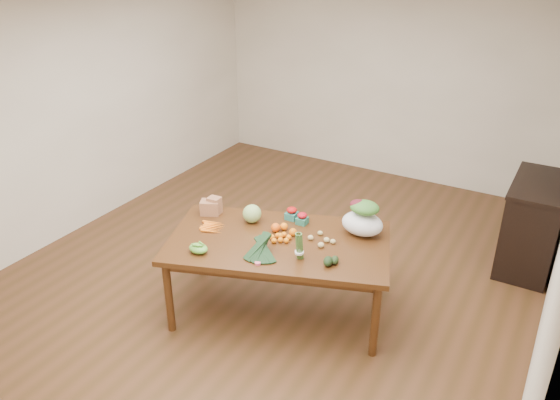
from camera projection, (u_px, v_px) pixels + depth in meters
The scene contains 25 objects.
floor at pixel (278, 269), 5.73m from camera, with size 6.00×6.00×0.00m, color #57341D.
room_walls at pixel (278, 148), 5.13m from camera, with size 5.02×6.02×2.70m.
dining_table at pixel (279, 276), 4.95m from camera, with size 1.92×1.07×0.75m, color #41210F.
cabinet at pixel (532, 224), 5.62m from camera, with size 0.52×1.02×0.94m, color black.
dish_towel at pixel (507, 212), 5.69m from camera, with size 0.02×0.28×0.45m, color white.
paper_bag at pixel (210, 206), 5.19m from camera, with size 0.24×0.20×0.17m, color #9D6746, non-canonical shape.
cabbage at pixel (252, 214), 5.04m from camera, with size 0.17×0.17×0.17m, color #88B166.
strawberry_basket_a at pixel (292, 214), 5.12m from camera, with size 0.10×0.10×0.09m, color #B30E0B, non-canonical shape.
strawberry_basket_b at pixel (302, 219), 5.03m from camera, with size 0.10×0.10×0.09m, color red, non-canonical shape.
orange_a at pixel (276, 228), 4.90m from camera, with size 0.08×0.08×0.08m, color #EB570E.
orange_b at pixel (284, 226), 4.93m from camera, with size 0.07×0.07×0.07m, color orange.
orange_c at pixel (293, 232), 4.84m from camera, with size 0.07×0.07×0.07m, color orange.
mandarin_cluster at pixel (280, 237), 4.76m from camera, with size 0.18×0.18×0.08m, color orange, non-canonical shape.
carrots at pixel (212, 227), 4.97m from camera, with size 0.22×0.22×0.03m, color orange, non-canonical shape.
snap_pea_bag at pixel (198, 248), 4.58m from camera, with size 0.17×0.13×0.08m, color #62B43D.
kale_bunch at pixel (260, 250), 4.49m from camera, with size 0.32×0.40×0.16m, color black, non-canonical shape.
asparagus_bundle at pixel (299, 246), 4.45m from camera, with size 0.08×0.08×0.25m, color #557B38, non-canonical shape.
potato_a at pixel (311, 238), 4.78m from camera, with size 0.05×0.05×0.04m, color #D6B57B.
potato_b at pixel (321, 245), 4.66m from camera, with size 0.06×0.05×0.05m, color tan.
potato_c at pixel (327, 240), 4.74m from camera, with size 0.05×0.05×0.05m, color tan.
potato_d at pixel (320, 233), 4.85m from camera, with size 0.05×0.04×0.04m, color tan.
potato_e at pixel (333, 241), 4.72m from camera, with size 0.05×0.04×0.04m, color #CDBD76.
avocado_a at pixel (328, 261), 4.40m from camera, with size 0.08×0.11×0.08m, color black.
avocado_b at pixel (335, 260), 4.43m from camera, with size 0.06×0.09×0.06m, color black.
salad_bag at pixel (363, 220), 4.82m from camera, with size 0.38×0.28×0.29m, color white, non-canonical shape.
Camera 1 is at (2.43, -4.17, 3.17)m, focal length 35.00 mm.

